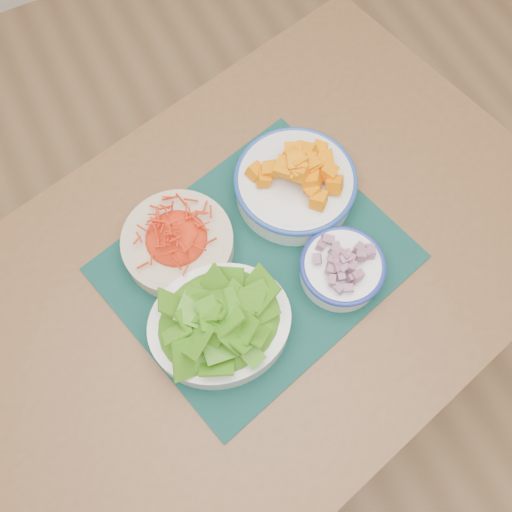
% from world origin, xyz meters
% --- Properties ---
extents(ground, '(4.00, 4.00, 0.00)m').
position_xyz_m(ground, '(0.00, 0.00, 0.00)').
color(ground, '#A0764D').
rests_on(ground, ground).
extents(table, '(1.30, 1.02, 0.75)m').
position_xyz_m(table, '(0.15, 0.32, 0.65)').
color(table, brown).
rests_on(table, ground).
extents(placemat, '(0.58, 0.51, 0.00)m').
position_xyz_m(placemat, '(0.15, 0.33, 0.75)').
color(placemat, black).
rests_on(placemat, table).
extents(carrot_bowl, '(0.25, 0.25, 0.07)m').
position_xyz_m(carrot_bowl, '(0.04, 0.42, 0.79)').
color(carrot_bowl, beige).
rests_on(carrot_bowl, placemat).
extents(squash_bowl, '(0.27, 0.27, 0.12)m').
position_xyz_m(squash_bowl, '(0.28, 0.43, 0.81)').
color(squash_bowl, white).
rests_on(squash_bowl, placemat).
extents(lettuce_bowl, '(0.27, 0.24, 0.11)m').
position_xyz_m(lettuce_bowl, '(0.05, 0.25, 0.81)').
color(lettuce_bowl, white).
rests_on(lettuce_bowl, placemat).
extents(onion_bowl, '(0.15, 0.15, 0.08)m').
position_xyz_m(onion_bowl, '(0.28, 0.25, 0.79)').
color(onion_bowl, white).
rests_on(onion_bowl, placemat).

